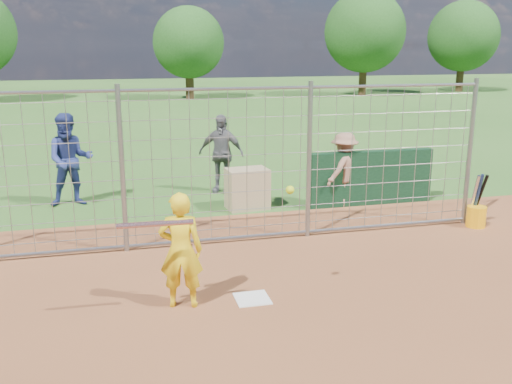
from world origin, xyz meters
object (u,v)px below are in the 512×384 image
object	(u,v)px
bystander_c	(344,169)
equipment_bin	(247,189)
bucket_with_bats	(476,214)
batter	(181,250)
bystander_b	(221,154)
bystander_a	(70,160)

from	to	relation	value
bystander_c	equipment_bin	bearing A→B (deg)	-41.60
bucket_with_bats	equipment_bin	bearing A→B (deg)	149.64
batter	equipment_bin	distance (m)	4.46
batter	bystander_b	size ratio (longest dim) A/B	0.85
batter	equipment_bin	bearing A→B (deg)	-102.05
batter	bystander_a	xyz separation A→B (m)	(-1.59, 5.16, 0.20)
bystander_c	equipment_bin	xyz separation A→B (m)	(-1.92, 0.27, -0.34)
bystander_a	bucket_with_bats	size ratio (longest dim) A/B	1.92
bucket_with_bats	bystander_b	bearing A→B (deg)	137.65
equipment_bin	bystander_a	bearing A→B (deg)	156.69
bystander_c	bystander_a	bearing A→B (deg)	-48.07
equipment_bin	bucket_with_bats	distance (m)	4.27
bystander_b	equipment_bin	size ratio (longest dim) A/B	2.14
bystander_c	bucket_with_bats	size ratio (longest dim) A/B	1.53
bystander_b	bystander_a	bearing A→B (deg)	-146.92
bystander_c	bystander_b	bearing A→B (deg)	-71.67
bystander_a	bystander_c	distance (m)	5.46
batter	equipment_bin	xyz separation A→B (m)	(1.78, 4.08, -0.33)
bystander_b	bucket_with_bats	xyz separation A→B (m)	(3.93, -3.58, -0.61)
batter	bucket_with_bats	bearing A→B (deg)	-149.05
batter	bystander_a	bearing A→B (deg)	-61.33
batter	bucket_with_bats	world-z (taller)	batter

